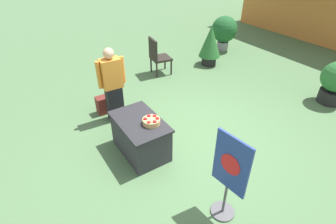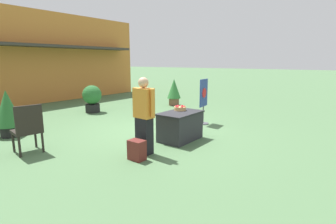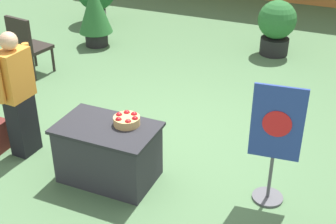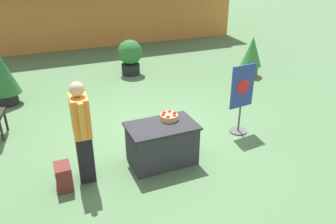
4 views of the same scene
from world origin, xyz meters
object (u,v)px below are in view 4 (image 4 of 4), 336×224
Objects in this scene: backpack at (64,177)px; potted_plant_far_right at (130,56)px; display_table at (162,143)px; person_visitor at (82,132)px; potted_plant_far_left at (4,77)px; apple_basket at (169,117)px; potted_plant_near_left at (252,55)px; poster_board at (241,97)px.

potted_plant_far_right reaches higher than backpack.
display_table is 1.41m from person_visitor.
display_table is at bearing -56.78° from potted_plant_far_left.
person_visitor reaches higher than display_table.
display_table is 3.79× the size of apple_basket.
potted_plant_near_left is (4.08, 3.12, -0.13)m from apple_basket.
person_visitor reaches higher than potted_plant_far_left.
potted_plant_far_right is (0.96, 4.87, 0.23)m from display_table.
potted_plant_far_left reaches higher than backpack.
display_table is 0.82× the size of poster_board.
backpack is at bearing -88.87° from poster_board.
person_visitor is at bearing -72.29° from potted_plant_far_left.
potted_plant_near_left reaches higher than display_table.
backpack is 0.39× the size of potted_plant_far_right.
potted_plant_near_left is (5.98, 3.34, 0.45)m from backpack.
poster_board is at bearing -78.31° from potted_plant_far_right.
potted_plant_near_left is at bearing -25.81° from potted_plant_far_right.
apple_basket is 0.19× the size of person_visitor.
backpack is 0.29× the size of poster_board.
poster_board is at bearing 7.31° from backpack.
potted_plant_far_left is (-0.83, 3.94, 0.50)m from backpack.
person_visitor is 1.33× the size of potted_plant_far_left.
apple_basket is 4.80m from potted_plant_far_right.
potted_plant_far_right is at bearing 67.23° from person_visitor.
potted_plant_far_left is at bearing -134.41° from poster_board.
person_visitor is 1.56× the size of potted_plant_far_right.
poster_board is at bearing -38.23° from potted_plant_far_left.
person_visitor reaches higher than potted_plant_far_right.
potted_plant_far_left reaches higher than potted_plant_far_right.
potted_plant_far_right is 0.85× the size of potted_plant_far_left.
display_table is 5.39m from potted_plant_near_left.
poster_board is 1.14× the size of potted_plant_far_left.
apple_basket is 0.22× the size of poster_board.
apple_basket is at bearing -53.78° from potted_plant_far_left.
display_table is 0.49m from apple_basket.
person_visitor is at bearing -150.17° from potted_plant_near_left.
person_visitor is (-1.51, -0.08, 0.07)m from apple_basket.
potted_plant_near_left is 6.84m from potted_plant_far_left.
potted_plant_near_left is (5.60, 3.21, -0.20)m from person_visitor.
display_table is at bearing -84.67° from poster_board.
display_table is at bearing -142.65° from potted_plant_near_left.
potted_plant_far_right is (0.76, 4.73, -0.20)m from apple_basket.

